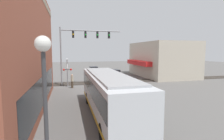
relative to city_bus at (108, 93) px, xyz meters
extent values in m
plane|color=#605E5B|center=(7.44, -2.80, -1.69)|extent=(120.00, 120.00, 0.00)
cube|color=black|center=(2.24, 4.75, 0.01)|extent=(14.64, 0.12, 2.20)
cube|color=beige|center=(17.73, -14.43, 1.47)|extent=(12.71, 8.25, 6.33)
cube|color=red|center=(17.73, -9.75, 0.91)|extent=(8.90, 1.20, 0.80)
cube|color=silver|center=(0.01, 0.00, -0.01)|extent=(10.90, 2.55, 2.52)
cube|color=black|center=(0.01, 0.00, 0.37)|extent=(10.68, 2.59, 1.06)
cube|color=gold|center=(0.01, 0.00, -1.10)|extent=(10.68, 2.58, 0.24)
cube|color=#A5A8AA|center=(0.01, 0.00, 1.31)|extent=(9.26, 2.17, 0.12)
cylinder|color=black|center=(3.26, 0.00, -1.19)|extent=(1.00, 2.57, 1.00)
cylinder|color=black|center=(-3.64, 0.00, -1.19)|extent=(1.00, 2.57, 1.00)
cylinder|color=gray|center=(12.42, 3.68, 2.25)|extent=(0.20, 0.20, 7.89)
cylinder|color=gray|center=(12.42, -0.47, 5.80)|extent=(0.16, 8.29, 0.16)
cube|color=black|center=(12.42, 2.02, 5.25)|extent=(0.30, 0.27, 0.90)
sphere|color=yellow|center=(12.25, 2.02, 5.25)|extent=(0.20, 0.20, 0.20)
cube|color=black|center=(12.42, 0.36, 5.25)|extent=(0.30, 0.27, 0.90)
sphere|color=green|center=(12.25, 0.36, 5.25)|extent=(0.20, 0.20, 0.20)
cube|color=black|center=(12.42, -1.30, 5.25)|extent=(0.30, 0.27, 0.90)
sphere|color=green|center=(12.25, -1.30, 5.25)|extent=(0.20, 0.20, 0.20)
cube|color=black|center=(12.42, -2.95, 5.25)|extent=(0.30, 0.27, 0.90)
sphere|color=green|center=(12.25, -2.95, 5.25)|extent=(0.20, 0.20, 0.20)
cylinder|color=gray|center=(11.31, 2.89, 0.11)|extent=(0.14, 0.14, 3.60)
cube|color=white|center=(11.31, 2.89, 1.41)|extent=(1.41, 0.06, 1.41)
cube|color=white|center=(11.31, 2.89, 1.41)|extent=(1.41, 0.06, 1.41)
cylinder|color=#38383A|center=(11.31, 2.89, 0.61)|extent=(0.08, 0.90, 0.08)
sphere|color=red|center=(11.26, 2.44, 0.61)|extent=(0.28, 0.28, 0.28)
sphere|color=red|center=(11.26, 3.34, 0.61)|extent=(0.28, 0.28, 0.28)
cylinder|color=#38383A|center=(-7.04, 3.43, 0.63)|extent=(0.12, 0.12, 4.65)
sphere|color=white|center=(-7.04, 3.43, 3.18)|extent=(0.44, 0.44, 0.44)
cube|color=#332D28|center=(13.44, -2.80, -1.68)|extent=(2.60, 60.00, 0.03)
cube|color=#6B6056|center=(12.73, -2.80, -1.62)|extent=(0.07, 60.00, 0.15)
cube|color=#6B6056|center=(14.16, -2.80, -1.62)|extent=(0.07, 60.00, 0.15)
cube|color=#B21E19|center=(18.70, -5.40, -1.18)|extent=(4.20, 1.80, 0.50)
cube|color=black|center=(18.49, -5.40, -0.62)|extent=(2.31, 1.62, 0.62)
cylinder|color=black|center=(20.00, -5.40, -1.37)|extent=(0.64, 1.82, 0.64)
cylinder|color=black|center=(17.40, -5.40, -1.37)|extent=(0.64, 1.82, 0.64)
cube|color=slate|center=(26.12, -2.60, -1.18)|extent=(4.35, 1.80, 0.51)
cube|color=black|center=(25.90, -2.60, -0.61)|extent=(2.39, 1.62, 0.63)
cylinder|color=black|center=(27.47, -2.60, -1.37)|extent=(0.64, 1.82, 0.64)
cylinder|color=black|center=(24.77, -2.60, -1.37)|extent=(0.64, 1.82, 0.64)
cylinder|color=#473828|center=(10.49, 2.33, -1.27)|extent=(0.28, 0.28, 0.84)
cylinder|color=#B2A58C|center=(10.49, 2.33, -0.50)|extent=(0.34, 0.34, 0.70)
sphere|color=tan|center=(10.49, 2.33, -0.03)|extent=(0.23, 0.23, 0.23)
cylinder|color=#2D3351|center=(1.53, -1.87, -1.26)|extent=(0.28, 0.28, 0.87)
cylinder|color=#262D4C|center=(1.53, -1.87, -0.47)|extent=(0.34, 0.34, 0.72)
sphere|color=tan|center=(1.53, -1.87, 0.01)|extent=(0.23, 0.23, 0.23)
camera|label=1|loc=(-12.09, 2.79, 2.97)|focal=28.00mm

